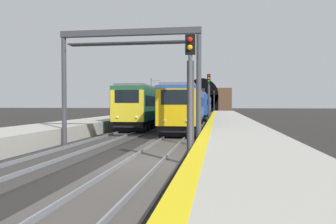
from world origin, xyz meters
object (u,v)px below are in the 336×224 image
overhead_signal_gantry (129,58)px  railway_signal_mid (209,94)px  train_main_approaching (199,105)px  catenary_mast_near (151,96)px  train_adjacent_platform (163,105)px  railway_signal_far (214,99)px  railway_signal_near (190,90)px

overhead_signal_gantry → railway_signal_mid: bearing=-11.6°
train_main_approaching → railway_signal_mid: (-13.86, -1.87, 1.27)m
train_main_approaching → catenary_mast_near: 19.08m
train_adjacent_platform → catenary_mast_near: bearing=-166.2°
railway_signal_far → catenary_mast_near: size_ratio=0.77×
railway_signal_near → train_adjacent_platform: bearing=-168.8°
railway_signal_far → catenary_mast_near: bearing=-31.4°
train_adjacent_platform → overhead_signal_gantry: bearing=3.5°
railway_signal_near → catenary_mast_near: 56.55m
overhead_signal_gantry → catenary_mast_near: 49.91m
railway_signal_far → train_main_approaching: bearing=-2.9°
railway_signal_far → overhead_signal_gantry: bearing=-3.3°
overhead_signal_gantry → catenary_mast_near: size_ratio=1.07×
train_main_approaching → train_adjacent_platform: (-8.16, 4.30, 0.09)m
overhead_signal_gantry → catenary_mast_near: (49.15, 8.59, -1.10)m
train_main_approaching → railway_signal_near: railway_signal_near is taller
railway_signal_near → railway_signal_far: railway_signal_far is taller
train_main_approaching → catenary_mast_near: size_ratio=7.98×
railway_signal_mid → catenary_mast_near: 32.11m
railway_signal_far → catenary_mast_near: 24.23m
train_adjacent_platform → railway_signal_mid: (-5.69, -6.17, 1.18)m
railway_signal_near → catenary_mast_near: size_ratio=0.66×
railway_signal_near → railway_signal_mid: bearing=-180.0°
train_adjacent_platform → railway_signal_near: railway_signal_near is taller
railway_signal_far → train_adjacent_platform: bearing=-7.9°
train_adjacent_platform → catenary_mast_near: catenary_mast_near is taller
train_adjacent_platform → railway_signal_far: railway_signal_far is taller
overhead_signal_gantry → railway_signal_far: bearing=-3.3°
railway_signal_mid → catenary_mast_near: size_ratio=0.75×
train_main_approaching → catenary_mast_near: bearing=-146.5°
train_main_approaching → railway_signal_far: size_ratio=10.37×
train_adjacent_platform → overhead_signal_gantry: overhead_signal_gantry is taller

